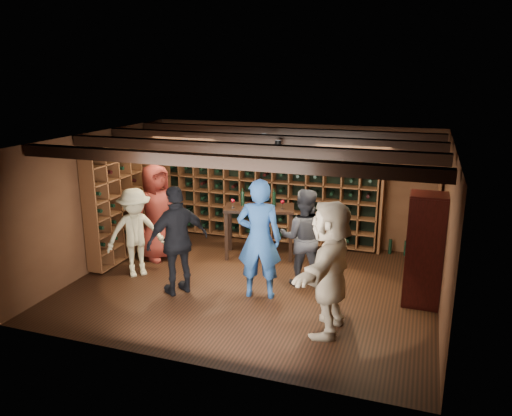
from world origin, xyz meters
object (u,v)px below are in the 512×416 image
(man_blue_shirt, at_px, (259,239))
(guest_woman_black, at_px, (178,241))
(display_cabinet, at_px, (424,252))
(tasting_table, at_px, (259,213))
(guest_red_floral, at_px, (156,212))
(guest_beige, at_px, (330,268))
(man_grey_suit, at_px, (303,238))
(guest_khaki, at_px, (135,233))

(man_blue_shirt, xyz_separation_m, guest_woman_black, (-1.29, -0.30, -0.07))
(display_cabinet, relative_size, tasting_table, 1.20)
(display_cabinet, height_order, man_blue_shirt, man_blue_shirt)
(display_cabinet, xyz_separation_m, man_blue_shirt, (-2.48, -0.56, 0.12))
(guest_red_floral, xyz_separation_m, guest_beige, (3.67, -1.72, 0.02))
(guest_red_floral, xyz_separation_m, guest_woman_black, (1.11, -1.26, -0.03))
(man_blue_shirt, relative_size, guest_red_floral, 1.05)
(man_grey_suit, height_order, tasting_table, man_grey_suit)
(guest_red_floral, distance_m, tasting_table, 1.97)
(man_grey_suit, xyz_separation_m, tasting_table, (-1.13, 1.04, 0.04))
(man_blue_shirt, bearing_deg, guest_khaki, -13.55)
(tasting_table, bearing_deg, display_cabinet, -35.30)
(guest_khaki, relative_size, tasting_table, 1.09)
(guest_red_floral, xyz_separation_m, tasting_table, (1.82, 0.76, -0.06))
(tasting_table, bearing_deg, man_grey_suit, -56.95)
(guest_woman_black, relative_size, tasting_table, 1.23)
(guest_woman_black, height_order, guest_beige, guest_beige)
(man_grey_suit, bearing_deg, tasting_table, -52.21)
(man_blue_shirt, bearing_deg, guest_beige, 138.59)
(man_blue_shirt, xyz_separation_m, tasting_table, (-0.58, 1.72, -0.10))
(guest_red_floral, distance_m, guest_woman_black, 1.68)
(man_blue_shirt, height_order, guest_red_floral, man_blue_shirt)
(man_grey_suit, bearing_deg, guest_red_floral, -15.10)
(guest_red_floral, relative_size, tasting_table, 1.28)
(display_cabinet, xyz_separation_m, man_grey_suit, (-1.93, 0.13, -0.02))
(man_blue_shirt, distance_m, guest_woman_black, 1.32)
(display_cabinet, bearing_deg, guest_khaki, -174.80)
(display_cabinet, bearing_deg, tasting_table, 159.11)
(display_cabinet, height_order, guest_beige, guest_beige)
(display_cabinet, xyz_separation_m, guest_beige, (-1.21, -1.31, 0.10))
(man_blue_shirt, distance_m, guest_beige, 1.48)
(guest_woman_black, bearing_deg, man_blue_shirt, 140.54)
(man_grey_suit, relative_size, tasting_table, 1.15)
(man_grey_suit, distance_m, guest_khaki, 2.95)
(man_blue_shirt, bearing_deg, guest_woman_black, 2.32)
(display_cabinet, relative_size, guest_beige, 0.92)
(guest_red_floral, bearing_deg, man_blue_shirt, -89.46)
(guest_red_floral, xyz_separation_m, guest_khaki, (0.06, -0.85, -0.14))
(man_blue_shirt, height_order, guest_beige, man_blue_shirt)
(man_grey_suit, distance_m, tasting_table, 1.54)
(guest_khaki, bearing_deg, guest_beige, -57.68)
(guest_beige, bearing_deg, guest_woman_black, -96.65)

